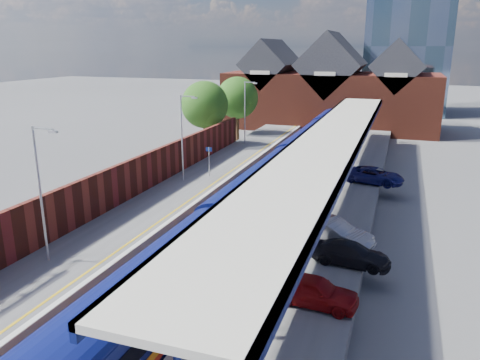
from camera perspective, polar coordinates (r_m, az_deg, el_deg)
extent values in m
plane|color=#5B5B5E|center=(44.46, 5.24, 0.68)|extent=(240.00, 240.00, 0.00)
cube|color=#473D33|center=(35.25, 1.27, -3.31)|extent=(6.00, 76.00, 0.06)
cube|color=slate|center=(35.92, -2.10, -2.79)|extent=(0.07, 76.00, 0.14)
cube|color=slate|center=(35.45, 0.07, -3.04)|extent=(0.07, 76.00, 0.14)
cube|color=slate|center=(35.00, 2.49, -3.31)|extent=(0.07, 76.00, 0.14)
cube|color=slate|center=(34.64, 4.78, -3.56)|extent=(0.07, 76.00, 0.14)
cube|color=#565659|center=(37.07, -6.84, -1.68)|extent=(5.00, 76.00, 1.00)
cube|color=#565659|center=(33.85, 11.01, -3.60)|extent=(6.00, 76.00, 1.00)
cube|color=silver|center=(35.98, -3.50, -1.27)|extent=(0.30, 76.00, 0.05)
cube|color=silver|center=(34.15, 6.32, -2.29)|extent=(0.30, 76.00, 0.05)
cube|color=yellow|center=(36.21, -4.37, -1.20)|extent=(0.14, 76.00, 0.01)
cube|color=#0B1252|center=(18.47, -12.72, -16.37)|extent=(2.97, 16.03, 2.50)
cube|color=#0B1252|center=(17.84, -12.97, -12.96)|extent=(2.97, 16.03, 0.60)
cube|color=#0B1252|center=(32.41, 2.72, -1.58)|extent=(2.97, 16.03, 2.50)
cube|color=#0B1252|center=(32.06, 2.75, 0.55)|extent=(2.97, 16.03, 0.60)
cube|color=#0B1252|center=(48.08, 8.37, 4.07)|extent=(2.97, 16.03, 2.50)
cube|color=#0B1252|center=(47.84, 8.43, 5.53)|extent=(2.97, 16.03, 0.60)
cube|color=#0B1252|center=(64.21, 11.23, 6.90)|extent=(2.97, 16.03, 2.50)
cube|color=#0B1252|center=(64.03, 11.29, 8.01)|extent=(2.97, 16.03, 0.60)
cube|color=black|center=(40.37, 4.15, 2.58)|extent=(0.04, 60.54, 0.70)
cube|color=orange|center=(40.57, 4.11, 1.48)|extent=(0.03, 55.27, 0.30)
cube|color=red|center=(40.63, 4.09, 1.14)|extent=(0.03, 55.27, 0.30)
cube|color=black|center=(69.95, 11.83, 6.27)|extent=(2.00, 2.40, 0.60)
cylinder|color=#0E1753|center=(17.76, -0.21, -12.83)|extent=(0.24, 0.24, 4.20)
cylinder|color=#0E1753|center=(22.08, 4.12, -6.89)|extent=(0.24, 0.24, 4.20)
cylinder|color=#0E1753|center=(26.63, 6.94, -2.91)|extent=(0.24, 0.24, 4.20)
cylinder|color=#0E1753|center=(31.32, 8.91, -0.10)|extent=(0.24, 0.24, 4.20)
cylinder|color=#0E1753|center=(36.10, 10.36, 1.98)|extent=(0.24, 0.24, 4.20)
cylinder|color=#0E1753|center=(40.93, 11.48, 3.56)|extent=(0.24, 0.24, 4.20)
cylinder|color=#0E1753|center=(45.79, 12.36, 4.81)|extent=(0.24, 0.24, 4.20)
cylinder|color=#0E1753|center=(50.68, 13.07, 5.82)|extent=(0.24, 0.24, 4.20)
cylinder|color=#0E1753|center=(55.59, 13.66, 6.65)|extent=(0.24, 0.24, 4.20)
cube|color=beige|center=(34.59, 11.10, 5.15)|extent=(4.50, 52.00, 0.25)
cube|color=#0E1753|center=(34.97, 7.59, 5.17)|extent=(0.20, 52.00, 0.55)
cube|color=#0E1753|center=(34.39, 14.64, 4.61)|extent=(0.20, 52.00, 0.55)
cylinder|color=#A5A8AA|center=(25.33, -23.13, -1.78)|extent=(0.12, 0.12, 7.00)
cube|color=#A5A8AA|center=(24.19, -22.94, 5.77)|extent=(1.20, 0.08, 0.08)
cube|color=#A5A8AA|center=(23.81, -21.83, 5.49)|extent=(0.45, 0.18, 0.12)
cylinder|color=#A5A8AA|center=(38.26, -7.09, 5.05)|extent=(0.12, 0.12, 7.00)
cube|color=#A5A8AA|center=(37.51, -6.43, 10.11)|extent=(1.20, 0.08, 0.08)
cube|color=#A5A8AA|center=(37.27, -5.58, 9.94)|extent=(0.45, 0.18, 0.12)
cylinder|color=#A5A8AA|center=(52.89, 0.59, 8.17)|extent=(0.12, 0.12, 7.00)
cube|color=#A5A8AA|center=(52.36, 1.24, 11.83)|extent=(1.20, 0.08, 0.08)
cube|color=#A5A8AA|center=(52.18, 1.88, 11.70)|extent=(0.45, 0.18, 0.12)
cylinder|color=#A5A8AA|center=(39.90, -3.78, 2.28)|extent=(0.08, 0.08, 2.50)
cube|color=#0C194C|center=(39.67, -3.81, 3.75)|extent=(0.55, 0.06, 0.35)
cube|color=maroon|center=(32.85, -15.61, -1.02)|extent=(0.35, 50.00, 2.80)
cube|color=maroon|center=(70.84, 10.92, 9.46)|extent=(30.00, 12.00, 8.00)
cube|color=#232328|center=(72.32, 3.87, 13.96)|extent=(7.13, 12.00, 7.13)
cube|color=#232328|center=(70.47, 11.14, 13.66)|extent=(9.16, 12.00, 9.16)
cube|color=#232328|center=(69.74, 18.67, 13.12)|extent=(7.13, 12.00, 7.13)
cube|color=beige|center=(66.55, 2.43, 12.96)|extent=(2.80, 0.15, 0.50)
cube|color=beige|center=(64.54, 10.29, 12.63)|extent=(2.80, 0.15, 0.50)
cube|color=beige|center=(63.74, 18.48, 12.04)|extent=(2.80, 0.15, 0.50)
cylinder|color=#382314|center=(52.86, -4.24, 5.38)|extent=(0.44, 0.44, 4.00)
sphere|color=#1A4B14|center=(52.34, -4.32, 9.15)|extent=(5.20, 5.20, 5.20)
sphere|color=#1A4B14|center=(51.66, -3.70, 8.29)|extent=(3.20, 3.20, 3.20)
cylinder|color=#382314|center=(59.84, -0.32, 6.66)|extent=(0.44, 0.44, 4.00)
sphere|color=#1A4B14|center=(59.38, -0.32, 10.00)|extent=(5.20, 5.20, 5.20)
sphere|color=#1A4B14|center=(58.72, 0.26, 9.24)|extent=(3.20, 3.20, 3.20)
imported|color=maroon|center=(20.69, 8.95, -13.16)|extent=(3.95, 1.86, 1.31)
imported|color=#B0AFB4|center=(26.45, 11.02, -6.30)|extent=(4.94, 3.00, 1.54)
imported|color=black|center=(24.57, 13.35, -8.71)|extent=(4.15, 2.04, 1.16)
imported|color=navy|center=(39.24, 16.05, 0.54)|extent=(5.05, 3.18, 1.30)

